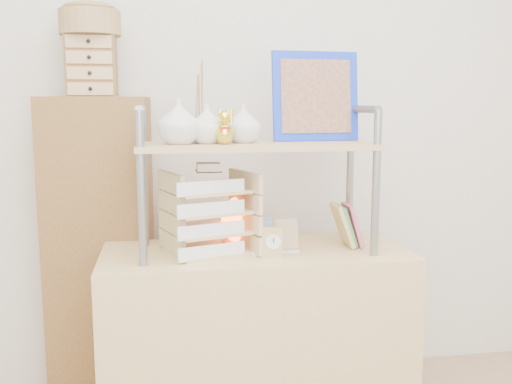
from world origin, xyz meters
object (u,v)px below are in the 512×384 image
at_px(desk, 256,341).
at_px(salt_lamp, 236,221).
at_px(cabinet, 100,252).
at_px(letter_tray, 209,217).

distance_m(desk, salt_lamp, 0.49).
height_order(cabinet, salt_lamp, cabinet).
xyz_separation_m(cabinet, salt_lamp, (0.57, -0.29, 0.18)).
distance_m(cabinet, letter_tray, 0.62).
height_order(desk, letter_tray, letter_tray).
xyz_separation_m(cabinet, letter_tray, (0.45, -0.37, 0.21)).
relative_size(desk, cabinet, 0.89).
xyz_separation_m(desk, salt_lamp, (-0.07, 0.08, 0.48)).
bearing_deg(desk, letter_tray, -179.33).
distance_m(letter_tray, salt_lamp, 0.15).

